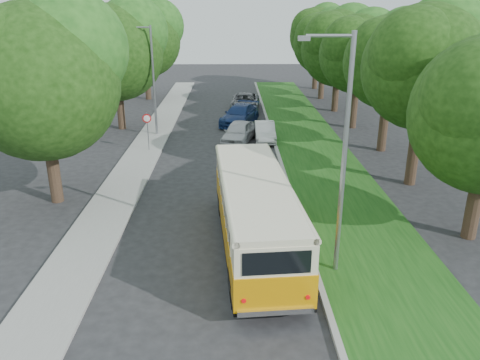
{
  "coord_description": "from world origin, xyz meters",
  "views": [
    {
      "loc": [
        0.75,
        -16.52,
        8.64
      ],
      "look_at": [
        1.09,
        2.68,
        1.5
      ],
      "focal_mm": 35.0,
      "sensor_mm": 36.0,
      "label": 1
    }
  ],
  "objects_px": {
    "vintage_bus": "(255,215)",
    "car_grey": "(245,102)",
    "car_silver": "(238,132)",
    "car_white": "(265,132)",
    "car_blue": "(240,115)",
    "lamppost_near": "(342,151)",
    "lamppost_far": "(152,77)"
  },
  "relations": [
    {
      "from": "car_grey",
      "to": "car_white",
      "type": "bearing_deg",
      "value": -79.4
    },
    {
      "from": "car_white",
      "to": "car_grey",
      "type": "xyz_separation_m",
      "value": [
        -1.07,
        9.91,
        0.11
      ]
    },
    {
      "from": "car_blue",
      "to": "car_silver",
      "type": "bearing_deg",
      "value": -72.83
    },
    {
      "from": "car_blue",
      "to": "car_grey",
      "type": "bearing_deg",
      "value": 102.84
    },
    {
      "from": "lamppost_near",
      "to": "vintage_bus",
      "type": "height_order",
      "value": "lamppost_near"
    },
    {
      "from": "car_white",
      "to": "car_grey",
      "type": "bearing_deg",
      "value": 96.14
    },
    {
      "from": "car_silver",
      "to": "car_grey",
      "type": "height_order",
      "value": "car_grey"
    },
    {
      "from": "lamppost_near",
      "to": "car_silver",
      "type": "bearing_deg",
      "value": 100.36
    },
    {
      "from": "car_blue",
      "to": "car_white",
      "type": "bearing_deg",
      "value": -52.06
    },
    {
      "from": "car_silver",
      "to": "car_blue",
      "type": "height_order",
      "value": "car_blue"
    },
    {
      "from": "car_silver",
      "to": "lamppost_far",
      "type": "bearing_deg",
      "value": 175.3
    },
    {
      "from": "lamppost_near",
      "to": "car_grey",
      "type": "height_order",
      "value": "lamppost_near"
    },
    {
      "from": "lamppost_near",
      "to": "lamppost_far",
      "type": "bearing_deg",
      "value": 115.71
    },
    {
      "from": "lamppost_far",
      "to": "car_grey",
      "type": "distance_m",
      "value": 11.24
    },
    {
      "from": "vintage_bus",
      "to": "car_blue",
      "type": "xyz_separation_m",
      "value": [
        -0.21,
        20.08,
        -0.69
      ]
    },
    {
      "from": "lamppost_far",
      "to": "car_blue",
      "type": "relative_size",
      "value": 1.48
    },
    {
      "from": "lamppost_far",
      "to": "vintage_bus",
      "type": "xyz_separation_m",
      "value": [
        6.28,
        -16.79,
        -2.69
      ]
    },
    {
      "from": "car_silver",
      "to": "car_grey",
      "type": "relative_size",
      "value": 0.8
    },
    {
      "from": "car_white",
      "to": "car_blue",
      "type": "xyz_separation_m",
      "value": [
        -1.63,
        4.77,
        0.11
      ]
    },
    {
      "from": "vintage_bus",
      "to": "car_blue",
      "type": "height_order",
      "value": "vintage_bus"
    },
    {
      "from": "vintage_bus",
      "to": "lamppost_far",
      "type": "bearing_deg",
      "value": 106.05
    },
    {
      "from": "lamppost_near",
      "to": "car_blue",
      "type": "distance_m",
      "value": 22.27
    },
    {
      "from": "lamppost_near",
      "to": "lamppost_far",
      "type": "xyz_separation_m",
      "value": [
        -8.91,
        18.5,
        -0.25
      ]
    },
    {
      "from": "car_silver",
      "to": "vintage_bus",
      "type": "bearing_deg",
      "value": -74.34
    },
    {
      "from": "vintage_bus",
      "to": "car_silver",
      "type": "bearing_deg",
      "value": 87.05
    },
    {
      "from": "lamppost_near",
      "to": "car_white",
      "type": "distance_m",
      "value": 17.46
    },
    {
      "from": "lamppost_near",
      "to": "car_blue",
      "type": "height_order",
      "value": "lamppost_near"
    },
    {
      "from": "car_white",
      "to": "car_blue",
      "type": "height_order",
      "value": "car_blue"
    },
    {
      "from": "car_white",
      "to": "lamppost_near",
      "type": "bearing_deg",
      "value": -85.95
    },
    {
      "from": "car_silver",
      "to": "car_white",
      "type": "height_order",
      "value": "car_silver"
    },
    {
      "from": "vintage_bus",
      "to": "car_grey",
      "type": "height_order",
      "value": "vintage_bus"
    },
    {
      "from": "lamppost_far",
      "to": "car_white",
      "type": "bearing_deg",
      "value": -10.92
    }
  ]
}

